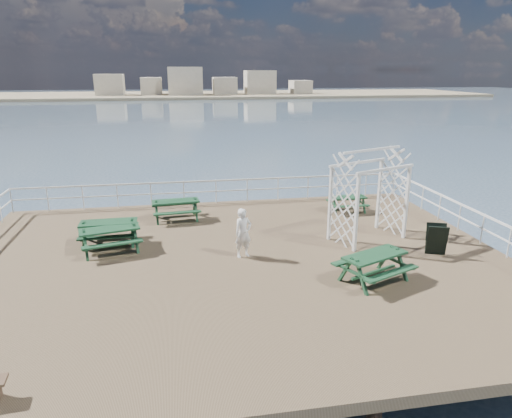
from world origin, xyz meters
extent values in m
cube|color=brown|center=(0.00, 0.00, -0.15)|extent=(18.00, 14.00, 0.30)
plane|color=#3C5166|center=(0.00, 40.00, -2.00)|extent=(300.00, 300.00, 0.00)
cube|color=tan|center=(15.00, 135.00, -1.60)|extent=(160.00, 40.00, 0.80)
cube|color=beige|center=(-20.00, 132.00, 1.80)|extent=(8.00, 8.00, 6.00)
cube|color=beige|center=(-8.00, 132.00, 1.30)|extent=(6.00, 8.00, 5.00)
cube|color=beige|center=(2.00, 132.00, 2.80)|extent=(10.00, 8.00, 8.00)
cube|color=beige|center=(14.00, 132.00, 1.30)|extent=(7.00, 8.00, 5.00)
cube|color=beige|center=(25.00, 132.00, 2.30)|extent=(9.00, 8.00, 7.00)
cube|color=beige|center=(38.00, 132.00, 0.80)|extent=(6.00, 8.00, 4.00)
cylinder|color=brown|center=(-7.50, 5.50, -1.35)|extent=(0.36, 0.36, 2.10)
cylinder|color=brown|center=(7.50, 5.50, -1.35)|extent=(0.36, 0.36, 2.10)
cube|color=silver|center=(0.00, 6.85, 1.05)|extent=(17.70, 0.07, 0.07)
cube|color=silver|center=(0.00, 6.85, 0.55)|extent=(17.70, 0.05, 0.05)
cylinder|color=silver|center=(-8.85, 6.85, 0.55)|extent=(0.05, 0.05, 1.10)
cube|color=silver|center=(8.85, 0.00, 1.05)|extent=(0.07, 13.70, 0.07)
cube|color=silver|center=(8.85, 0.00, 0.55)|extent=(0.05, 13.70, 0.05)
cube|color=#153C21|center=(-1.86, 4.65, 0.78)|extent=(1.95, 0.90, 0.06)
cube|color=#153C21|center=(-1.91, 5.28, 0.47)|extent=(1.91, 0.42, 0.05)
cube|color=#153C21|center=(-1.80, 4.02, 0.47)|extent=(1.91, 0.42, 0.05)
cube|color=#153C21|center=(-2.64, 4.59, 0.45)|extent=(0.21, 1.53, 0.06)
cube|color=#153C21|center=(-1.07, 4.72, 0.45)|extent=(0.21, 1.53, 0.06)
cube|color=#153C21|center=(-2.67, 4.90, 0.40)|extent=(0.13, 0.55, 0.92)
cube|color=#153C21|center=(-2.62, 4.27, 0.40)|extent=(0.13, 0.55, 0.92)
cube|color=#153C21|center=(-1.09, 5.04, 0.40)|extent=(0.13, 0.55, 0.92)
cube|color=#153C21|center=(-1.04, 4.41, 0.40)|extent=(0.13, 0.55, 0.92)
cube|color=#153C21|center=(-1.86, 4.65, 0.26)|extent=(1.69, 0.23, 0.06)
cube|color=#153C21|center=(-4.21, 2.24, 0.80)|extent=(1.97, 0.80, 0.07)
cube|color=#153C21|center=(-4.22, 2.89, 0.49)|extent=(1.96, 0.31, 0.05)
cube|color=#153C21|center=(-4.20, 1.59, 0.49)|extent=(1.96, 0.31, 0.05)
cube|color=#153C21|center=(-5.03, 2.22, 0.47)|extent=(0.12, 1.58, 0.07)
cube|color=#153C21|center=(-3.40, 2.25, 0.47)|extent=(0.12, 1.58, 0.07)
cube|color=#153C21|center=(-5.03, 2.55, 0.41)|extent=(0.10, 0.56, 0.95)
cube|color=#153C21|center=(-5.02, 1.90, 0.41)|extent=(0.10, 0.56, 0.95)
cube|color=#153C21|center=(-3.40, 2.58, 0.41)|extent=(0.10, 0.56, 0.95)
cube|color=#153C21|center=(-3.39, 1.93, 0.41)|extent=(0.10, 0.56, 0.95)
cube|color=#153C21|center=(-4.21, 2.24, 0.27)|extent=(1.74, 0.12, 0.07)
cube|color=#153C21|center=(5.53, 4.49, 0.64)|extent=(1.57, 0.62, 0.05)
cube|color=#153C21|center=(5.54, 5.01, 0.39)|extent=(1.57, 0.23, 0.04)
cube|color=#153C21|center=(5.53, 3.97, 0.39)|extent=(1.57, 0.23, 0.04)
cube|color=#153C21|center=(4.88, 4.50, 0.37)|extent=(0.08, 1.26, 0.05)
cube|color=#153C21|center=(6.19, 4.49, 0.37)|extent=(0.08, 1.26, 0.05)
cube|color=#153C21|center=(4.88, 4.76, 0.33)|extent=(0.07, 0.45, 0.76)
cube|color=#153C21|center=(4.88, 4.23, 0.33)|extent=(0.07, 0.45, 0.76)
cube|color=#153C21|center=(6.19, 4.75, 0.33)|extent=(0.07, 0.45, 0.76)
cube|color=#153C21|center=(6.18, 4.23, 0.33)|extent=(0.07, 0.45, 0.76)
cube|color=#153C21|center=(5.53, 4.49, 0.22)|extent=(1.39, 0.08, 0.05)
cube|color=#153C21|center=(-4.09, 1.51, 0.80)|extent=(2.07, 1.20, 0.06)
cube|color=#153C21|center=(-4.24, 2.14, 0.49)|extent=(1.95, 0.73, 0.05)
cube|color=#153C21|center=(-3.93, 0.88, 0.49)|extent=(1.95, 0.73, 0.05)
cube|color=#153C21|center=(-4.87, 1.32, 0.46)|extent=(0.46, 1.54, 0.06)
cube|color=#153C21|center=(-3.30, 1.70, 0.46)|extent=(0.46, 1.54, 0.06)
cube|color=#153C21|center=(-4.95, 1.63, 0.41)|extent=(0.22, 0.56, 0.95)
cube|color=#153C21|center=(-4.80, 1.00, 0.41)|extent=(0.22, 0.56, 0.95)
cube|color=#153C21|center=(-3.38, 2.02, 0.41)|extent=(0.22, 0.56, 0.95)
cube|color=#153C21|center=(-3.22, 1.39, 0.41)|extent=(0.22, 0.56, 0.95)
cube|color=#153C21|center=(-4.09, 1.51, 0.27)|extent=(1.70, 0.50, 0.06)
cube|color=#153C21|center=(3.79, -2.20, 0.81)|extent=(2.11, 1.46, 0.07)
cube|color=#153C21|center=(3.54, -1.59, 0.49)|extent=(1.92, 1.01, 0.05)
cube|color=#153C21|center=(4.04, -2.80, 0.49)|extent=(1.92, 1.01, 0.05)
cube|color=#153C21|center=(3.03, -2.51, 0.47)|extent=(0.69, 1.49, 0.07)
cube|color=#153C21|center=(4.54, -1.88, 0.47)|extent=(0.69, 1.49, 0.07)
cube|color=#153C21|center=(2.91, -2.21, 0.42)|extent=(0.30, 0.55, 0.96)
cube|color=#153C21|center=(3.16, -2.82, 0.42)|extent=(0.30, 0.55, 0.96)
cube|color=#153C21|center=(4.42, -1.58, 0.42)|extent=(0.30, 0.55, 0.96)
cube|color=#153C21|center=(4.67, -2.18, 0.42)|extent=(0.30, 0.55, 0.96)
cube|color=#153C21|center=(3.79, -2.20, 0.27)|extent=(1.65, 0.76, 0.07)
cube|color=silver|center=(4.11, 0.09, 1.34)|extent=(0.13, 0.13, 2.67)
cube|color=silver|center=(3.61, 1.33, 1.34)|extent=(0.13, 0.13, 2.67)
cube|color=silver|center=(6.39, 0.99, 1.34)|extent=(0.13, 0.13, 2.67)
cube|color=silver|center=(5.89, 2.24, 1.34)|extent=(0.13, 0.13, 2.67)
cube|color=silver|center=(5.25, 0.54, 2.72)|extent=(2.52, 1.07, 0.09)
cube|color=silver|center=(4.75, 1.78, 2.72)|extent=(2.52, 1.07, 0.09)
cube|color=silver|center=(5.00, 1.16, 3.29)|extent=(2.51, 1.06, 0.08)
cube|color=black|center=(6.65, -0.75, 0.52)|extent=(0.70, 0.47, 1.06)
cube|color=black|center=(6.72, -0.55, 0.52)|extent=(0.70, 0.47, 1.06)
imported|color=silver|center=(0.30, 0.28, 0.83)|extent=(0.70, 0.58, 1.65)
camera|label=1|loc=(-1.74, -13.63, 5.94)|focal=32.00mm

